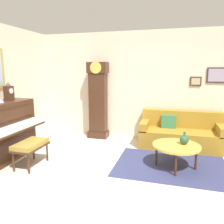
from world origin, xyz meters
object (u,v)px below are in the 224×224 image
object	(u,v)px
teacup	(1,101)
piano_bench	(31,146)
couch	(181,134)
green_jug	(184,140)
coffee_table	(176,146)
mantel_clock	(9,92)
piano	(1,132)
grandfather_clock	(98,102)

from	to	relation	value
teacup	piano_bench	bearing A→B (deg)	-4.82
piano_bench	couch	bearing A→B (deg)	34.79
piano_bench	couch	world-z (taller)	couch
teacup	green_jug	bearing A→B (deg)	11.64
teacup	coffee_table	bearing A→B (deg)	10.72
piano_bench	teacup	xyz separation A→B (m)	(-0.64, 0.05, 0.82)
teacup	couch	bearing A→B (deg)	28.79
mantel_clock	green_jug	size ratio (longest dim) A/B	1.58
piano	piano_bench	bearing A→B (deg)	-6.15
grandfather_clock	couch	size ratio (longest dim) A/B	1.07
piano_bench	green_jug	distance (m)	2.91
piano	teacup	world-z (taller)	teacup
couch	mantel_clock	xyz separation A→B (m)	(-3.49, -1.55, 1.06)
teacup	green_jug	xyz separation A→B (m)	(3.44, 0.71, -0.69)
piano_bench	teacup	distance (m)	1.04
coffee_table	green_jug	distance (m)	0.20
couch	teacup	bearing A→B (deg)	-151.21
piano_bench	grandfather_clock	bearing A→B (deg)	73.40
grandfather_clock	piano	bearing A→B (deg)	-123.49
coffee_table	green_jug	size ratio (longest dim) A/B	3.67
couch	teacup	world-z (taller)	teacup
piano	coffee_table	size ratio (longest dim) A/B	1.64
coffee_table	green_jug	bearing A→B (deg)	31.35
grandfather_clock	teacup	size ratio (longest dim) A/B	17.50
piano_bench	grandfather_clock	distance (m)	2.27
couch	green_jug	xyz separation A→B (m)	(0.03, -1.17, 0.22)
piano_bench	grandfather_clock	world-z (taller)	grandfather_clock
piano_bench	green_jug	world-z (taller)	green_jug
piano	green_jug	world-z (taller)	piano
piano	piano_bench	world-z (taller)	piano
coffee_table	green_jug	xyz separation A→B (m)	(0.14, 0.08, 0.12)
piano	mantel_clock	world-z (taller)	mantel_clock
piano_bench	couch	distance (m)	3.38
grandfather_clock	teacup	xyz separation A→B (m)	(-1.27, -2.06, 0.26)
piano	coffee_table	xyz separation A→B (m)	(3.39, 0.60, -0.19)
piano	teacup	distance (m)	0.62
grandfather_clock	coffee_table	bearing A→B (deg)	-34.99
couch	coffee_table	xyz separation A→B (m)	(-0.11, -1.25, 0.10)
mantel_clock	teacup	size ratio (longest dim) A/B	3.28
piano_bench	coffee_table	xyz separation A→B (m)	(2.67, 0.68, 0.01)
green_jug	couch	bearing A→B (deg)	91.41
mantel_clock	green_jug	bearing A→B (deg)	6.27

